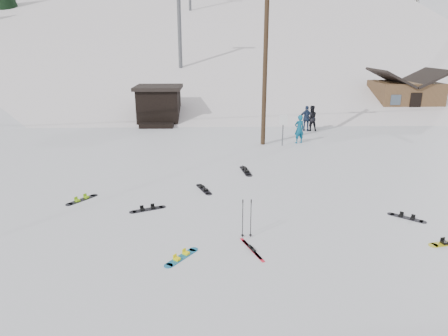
{
  "coord_description": "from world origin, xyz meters",
  "views": [
    {
      "loc": [
        -0.96,
        -9.11,
        5.8
      ],
      "look_at": [
        -0.57,
        4.85,
        1.4
      ],
      "focal_mm": 32.0,
      "sensor_mm": 36.0,
      "label": 1
    }
  ],
  "objects_px": {
    "utility_pole": "(265,63)",
    "hero_snowboard": "(182,257)",
    "hero_skis": "(252,249)",
    "cabin": "(404,97)"
  },
  "relations": [
    {
      "from": "hero_snowboard",
      "to": "hero_skis",
      "type": "relative_size",
      "value": 0.78
    },
    {
      "from": "hero_snowboard",
      "to": "hero_skis",
      "type": "height_order",
      "value": "hero_snowboard"
    },
    {
      "from": "cabin",
      "to": "hero_skis",
      "type": "distance_m",
      "value": 27.18
    },
    {
      "from": "hero_snowboard",
      "to": "hero_skis",
      "type": "xyz_separation_m",
      "value": [
        2.03,
        0.39,
        -0.0
      ]
    },
    {
      "from": "cabin",
      "to": "hero_snowboard",
      "type": "bearing_deg",
      "value": -126.16
    },
    {
      "from": "cabin",
      "to": "hero_skis",
      "type": "xyz_separation_m",
      "value": [
        -14.85,
        -22.71,
        -1.46
      ]
    },
    {
      "from": "cabin",
      "to": "hero_snowboard",
      "type": "height_order",
      "value": "cabin"
    },
    {
      "from": "cabin",
      "to": "hero_snowboard",
      "type": "distance_m",
      "value": 28.65
    },
    {
      "from": "utility_pole",
      "to": "cabin",
      "type": "height_order",
      "value": "utility_pole"
    },
    {
      "from": "utility_pole",
      "to": "hero_snowboard",
      "type": "relative_size",
      "value": 8.06
    }
  ]
}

